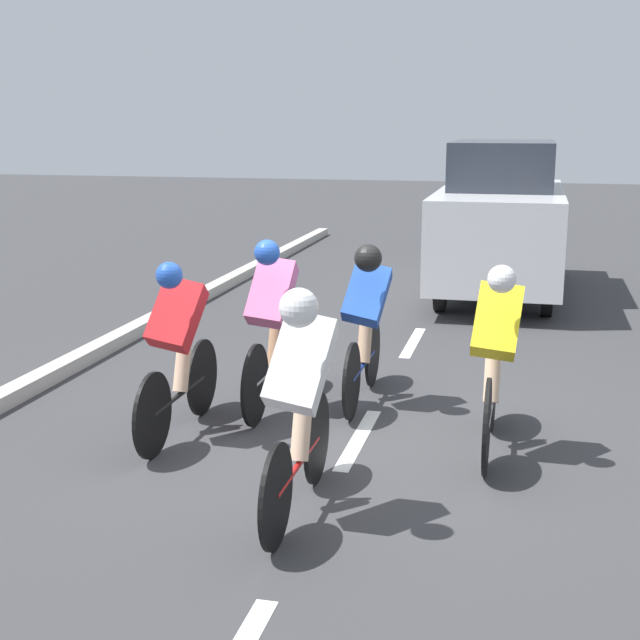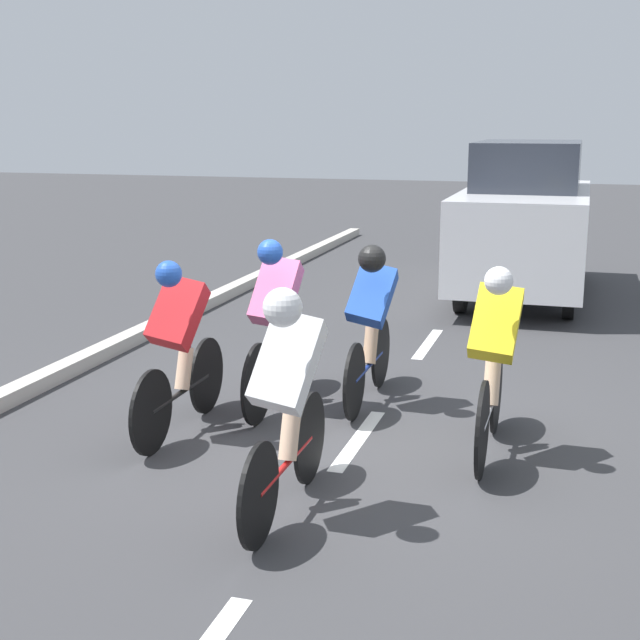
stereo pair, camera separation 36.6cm
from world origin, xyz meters
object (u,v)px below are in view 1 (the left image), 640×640
Objects in this scene: cyclist_red at (177,345)px; cyclist_white at (300,394)px; support_car at (500,219)px; cyclist_blue at (365,318)px; cyclist_pink at (272,321)px; cyclist_yellow at (495,356)px.

cyclist_white is at bearing 137.43° from cyclist_red.
cyclist_blue is at bearing 80.51° from support_car.
support_car reaches higher than cyclist_pink.
support_car is at bearing -106.01° from cyclist_pink.
cyclist_red is (1.30, -1.20, -0.07)m from cyclist_white.
cyclist_yellow reaches higher than cyclist_red.
cyclist_pink is 0.99m from cyclist_red.
cyclist_pink is 0.39× the size of support_car.
cyclist_blue is 5.58m from support_car.
support_car is at bearing -108.14° from cyclist_red.
cyclist_blue is at bearing -156.38° from cyclist_pink.
support_car reaches higher than cyclist_red.
cyclist_yellow is at bearing 140.93° from cyclist_blue.
cyclist_pink reaches higher than cyclist_yellow.
cyclist_white is (1.12, 1.44, 0.06)m from cyclist_yellow.
cyclist_white reaches higher than cyclist_yellow.
cyclist_pink is 2.19m from cyclist_white.
cyclist_red is at bearing 42.87° from cyclist_blue.
cyclist_white is at bearing 52.21° from cyclist_yellow.
cyclist_yellow is 1.02× the size of cyclist_white.
cyclist_pink reaches higher than cyclist_blue.
cyclist_pink reaches higher than cyclist_red.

